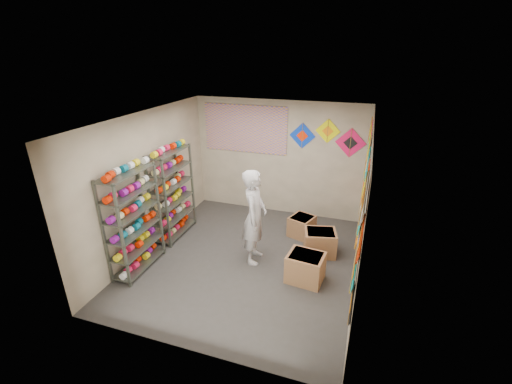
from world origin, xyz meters
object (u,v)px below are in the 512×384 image
(carton_a, at_px, (305,268))
(shopkeeper, at_px, (255,217))
(shelf_rack_front, at_px, (133,222))
(shelf_rack_back, at_px, (173,194))
(carton_b, at_px, (320,242))
(carton_c, at_px, (302,226))

(carton_a, bearing_deg, shopkeeper, 168.97)
(shelf_rack_front, relative_size, shelf_rack_back, 1.00)
(shelf_rack_front, height_order, carton_a, shelf_rack_front)
(shopkeeper, relative_size, carton_a, 2.99)
(shelf_rack_back, distance_m, carton_a, 3.13)
(shelf_rack_front, bearing_deg, carton_b, 25.97)
(carton_b, bearing_deg, shelf_rack_back, 170.17)
(shelf_rack_front, relative_size, carton_b, 3.16)
(shelf_rack_back, height_order, carton_c, shelf_rack_back)
(shelf_rack_back, xyz_separation_m, carton_b, (3.08, 0.20, -0.70))
(shopkeeper, xyz_separation_m, carton_b, (1.15, 0.58, -0.66))
(carton_c, bearing_deg, carton_a, -57.16)
(shelf_rack_front, bearing_deg, carton_c, 38.84)
(shopkeeper, xyz_separation_m, carton_a, (1.04, -0.33, -0.65))
(carton_a, xyz_separation_m, carton_b, (0.11, 0.91, -0.01))
(shelf_rack_front, distance_m, carton_c, 3.42)
(shelf_rack_front, xyz_separation_m, carton_c, (2.60, 2.10, -0.73))
(carton_c, bearing_deg, carton_b, -32.11)
(shopkeeper, bearing_deg, carton_c, -35.83)
(shelf_rack_back, bearing_deg, carton_b, 3.70)
(shelf_rack_back, bearing_deg, shelf_rack_front, -90.00)
(shelf_rack_front, bearing_deg, shopkeeper, 25.38)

